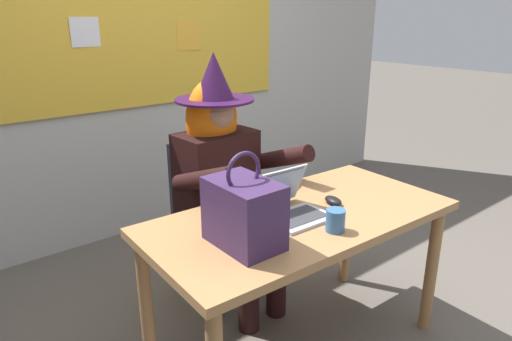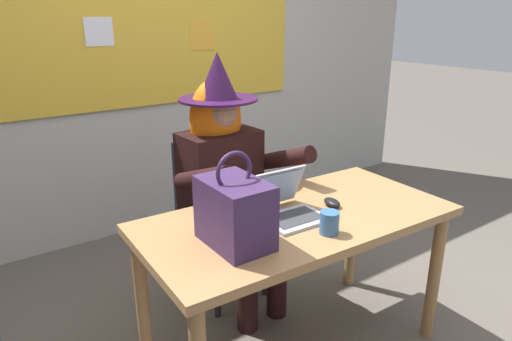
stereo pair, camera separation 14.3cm
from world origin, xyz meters
name	(u,v)px [view 1 (the left image)]	position (x,y,z in m)	size (l,w,h in m)	color
wall_back_bulletin	(133,39)	(0.00, 1.85, 1.41)	(5.28, 1.96, 2.80)	#B2B2AD
desk_main	(301,233)	(-0.07, 0.08, 0.64)	(1.44, 0.75, 0.73)	#A37547
chair_at_desk	(211,209)	(-0.10, 0.78, 0.52)	(0.45, 0.45, 0.91)	#2D3347
person_costumed	(224,169)	(-0.09, 0.66, 0.79)	(0.61, 0.68, 1.40)	black
laptop	(291,206)	(-0.12, 0.10, 0.78)	(0.28, 0.30, 0.20)	#B7B7BC
computer_mouse	(333,200)	(0.12, 0.06, 0.75)	(0.06, 0.10, 0.03)	black
handbag	(244,212)	(-0.44, 0.01, 0.87)	(0.20, 0.30, 0.38)	#38234C
coffee_mug	(335,220)	(-0.08, -0.13, 0.78)	(0.08, 0.08, 0.10)	#336099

